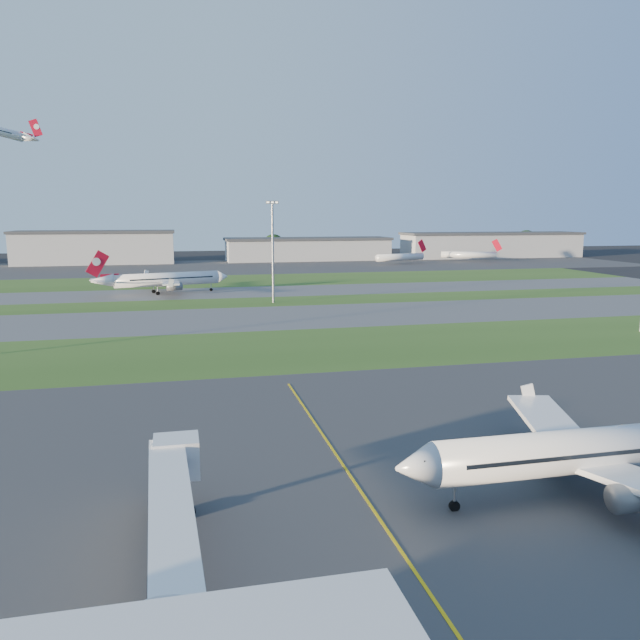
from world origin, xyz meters
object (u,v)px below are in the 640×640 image
object	(u,v)px
airliner_parked	(599,450)
airliner_taxiing	(166,280)
mini_jet_near	(400,257)
mini_jet_far	(469,255)
light_mast_centre	(273,245)
jet_bridge	(172,539)

from	to	relation	value
airliner_parked	airliner_taxiing	distance (m)	146.20
mini_jet_near	mini_jet_far	distance (m)	38.74
mini_jet_near	light_mast_centre	distance (m)	137.01
airliner_parked	light_mast_centre	distance (m)	117.10
airliner_parked	airliner_taxiing	size ratio (longest dim) A/B	0.95
light_mast_centre	mini_jet_far	bearing A→B (deg)	46.64
airliner_taxiing	mini_jet_near	bearing A→B (deg)	-154.22
mini_jet_far	mini_jet_near	bearing A→B (deg)	-141.00
airliner_taxiing	light_mast_centre	world-z (taller)	light_mast_centre
mini_jet_far	light_mast_centre	size ratio (longest dim) A/B	1.01
airliner_parked	light_mast_centre	xyz separation A→B (m)	(-8.32, 116.28, 11.04)
mini_jet_near	light_mast_centre	xyz separation A→B (m)	(-76.21, -113.27, 11.53)
mini_jet_near	airliner_taxiing	bearing A→B (deg)	-158.05
airliner_taxiing	mini_jet_near	world-z (taller)	airliner_taxiing
airliner_parked	airliner_taxiing	world-z (taller)	airliner_taxiing
mini_jet_near	light_mast_centre	bearing A→B (deg)	-142.34
airliner_parked	mini_jet_near	distance (m)	239.38
jet_bridge	mini_jet_near	size ratio (longest dim) A/B	0.97
jet_bridge	airliner_parked	distance (m)	33.85
airliner_parked	jet_bridge	bearing A→B (deg)	-168.24
jet_bridge	airliner_parked	bearing A→B (deg)	11.85
jet_bridge	airliner_taxiing	distance (m)	148.84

